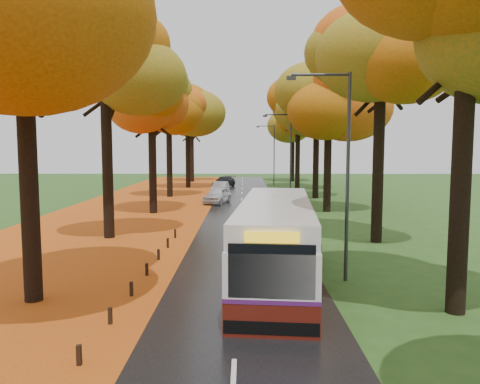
{
  "coord_description": "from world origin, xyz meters",
  "views": [
    {
      "loc": [
        0.23,
        -9.87,
        5.22
      ],
      "look_at": [
        0.0,
        17.01,
        2.6
      ],
      "focal_mm": 35.0,
      "sensor_mm": 36.0,
      "label": 1
    }
  ],
  "objects_px": {
    "car_white": "(217,195)",
    "streetlamp_near": "(341,160)",
    "streetlamp_mid": "(288,152)",
    "car_silver": "(220,188)",
    "car_dark": "(224,182)",
    "streetlamp_far": "(272,150)",
    "bus": "(276,238)"
  },
  "relations": [
    {
      "from": "streetlamp_far",
      "to": "car_silver",
      "type": "distance_m",
      "value": 13.67
    },
    {
      "from": "streetlamp_far",
      "to": "car_dark",
      "type": "xyz_separation_m",
      "value": [
        -6.3,
        -1.95,
        -4.0
      ]
    },
    {
      "from": "car_white",
      "to": "streetlamp_near",
      "type": "bearing_deg",
      "value": -60.76
    },
    {
      "from": "car_white",
      "to": "car_dark",
      "type": "xyz_separation_m",
      "value": [
        -0.13,
        17.34,
        -0.06
      ]
    },
    {
      "from": "streetlamp_mid",
      "to": "car_white",
      "type": "bearing_deg",
      "value": 156.28
    },
    {
      "from": "streetlamp_near",
      "to": "bus",
      "type": "relative_size",
      "value": 0.67
    },
    {
      "from": "streetlamp_far",
      "to": "car_white",
      "type": "xyz_separation_m",
      "value": [
        -6.17,
        -19.29,
        -3.94
      ]
    },
    {
      "from": "streetlamp_far",
      "to": "car_white",
      "type": "relative_size",
      "value": 1.87
    },
    {
      "from": "streetlamp_mid",
      "to": "car_white",
      "type": "height_order",
      "value": "streetlamp_mid"
    },
    {
      "from": "car_white",
      "to": "streetlamp_far",
      "type": "bearing_deg",
      "value": 87.48
    },
    {
      "from": "bus",
      "to": "car_silver",
      "type": "distance_m",
      "value": 32.67
    },
    {
      "from": "streetlamp_far",
      "to": "car_silver",
      "type": "height_order",
      "value": "streetlamp_far"
    },
    {
      "from": "car_silver",
      "to": "bus",
      "type": "bearing_deg",
      "value": -77.52
    },
    {
      "from": "streetlamp_far",
      "to": "car_dark",
      "type": "distance_m",
      "value": 7.71
    },
    {
      "from": "car_silver",
      "to": "car_dark",
      "type": "distance_m",
      "value": 9.52
    },
    {
      "from": "bus",
      "to": "car_dark",
      "type": "relative_size",
      "value": 2.58
    },
    {
      "from": "bus",
      "to": "car_dark",
      "type": "bearing_deg",
      "value": 100.23
    },
    {
      "from": "car_dark",
      "to": "car_silver",
      "type": "bearing_deg",
      "value": -70.9
    },
    {
      "from": "streetlamp_mid",
      "to": "streetlamp_far",
      "type": "bearing_deg",
      "value": 90.0
    },
    {
      "from": "streetlamp_near",
      "to": "streetlamp_far",
      "type": "distance_m",
      "value": 44.0
    },
    {
      "from": "car_dark",
      "to": "bus",
      "type": "bearing_deg",
      "value": -65.68
    },
    {
      "from": "streetlamp_far",
      "to": "car_dark",
      "type": "height_order",
      "value": "streetlamp_far"
    },
    {
      "from": "streetlamp_near",
      "to": "car_silver",
      "type": "xyz_separation_m",
      "value": [
        -6.3,
        32.54,
        -3.99
      ]
    },
    {
      "from": "car_dark",
      "to": "streetlamp_mid",
      "type": "bearing_deg",
      "value": -53.46
    },
    {
      "from": "bus",
      "to": "car_white",
      "type": "distance_m",
      "value": 24.9
    },
    {
      "from": "streetlamp_mid",
      "to": "streetlamp_far",
      "type": "xyz_separation_m",
      "value": [
        0.0,
        22.0,
        0.0
      ]
    },
    {
      "from": "car_white",
      "to": "car_dark",
      "type": "relative_size",
      "value": 0.93
    },
    {
      "from": "streetlamp_near",
      "to": "car_silver",
      "type": "distance_m",
      "value": 33.38
    },
    {
      "from": "streetlamp_mid",
      "to": "car_dark",
      "type": "distance_m",
      "value": 21.4
    },
    {
      "from": "streetlamp_near",
      "to": "car_dark",
      "type": "bearing_deg",
      "value": 98.52
    },
    {
      "from": "car_silver",
      "to": "streetlamp_far",
      "type": "bearing_deg",
      "value": 66.97
    },
    {
      "from": "car_silver",
      "to": "car_dark",
      "type": "xyz_separation_m",
      "value": [
        0.0,
        9.52,
        -0.02
      ]
    }
  ]
}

